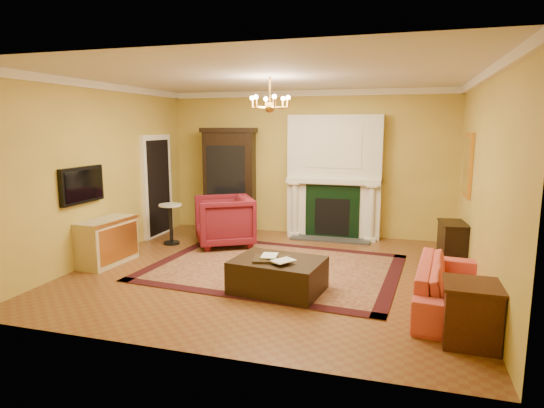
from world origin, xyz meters
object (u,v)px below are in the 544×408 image
at_px(pedestal_table, 171,221).
at_px(end_table, 471,315).
at_px(coral_sofa, 451,279).
at_px(leather_ottoman, 278,275).
at_px(commode, 107,242).
at_px(console_table, 452,245).
at_px(china_cabinet, 230,182).
at_px(wingback_armchair, 224,219).

distance_m(pedestal_table, end_table, 5.79).
distance_m(coral_sofa, leather_ottoman, 2.24).
xyz_separation_m(commode, console_table, (5.51, 1.47, -0.02)).
height_order(china_cabinet, leather_ottoman, china_cabinet).
height_order(pedestal_table, leather_ottoman, pedestal_table).
relative_size(pedestal_table, console_table, 1.12).
distance_m(end_table, leather_ottoman, 2.53).
relative_size(commode, leather_ottoman, 0.84).
height_order(pedestal_table, console_table, pedestal_table).
xyz_separation_m(china_cabinet, leather_ottoman, (2.01, -3.32, -0.83)).
bearing_deg(pedestal_table, china_cabinet, 63.77).
xyz_separation_m(wingback_armchair, commode, (-1.43, -1.64, -0.15)).
height_order(china_cabinet, console_table, china_cabinet).
bearing_deg(wingback_armchair, china_cabinet, 165.12).
xyz_separation_m(end_table, console_table, (0.06, 2.83, 0.04)).
bearing_deg(pedestal_table, console_table, 0.15).
bearing_deg(wingback_armchair, pedestal_table, -110.73).
distance_m(wingback_armchair, pedestal_table, 1.05).
xyz_separation_m(commode, leather_ottoman, (3.09, -0.46, -0.14)).
distance_m(coral_sofa, end_table, 0.94).
xyz_separation_m(wingback_armchair, end_table, (4.02, -3.00, -0.21)).
bearing_deg(leather_ottoman, coral_sofa, 7.94).
distance_m(wingback_armchair, end_table, 5.02).
bearing_deg(console_table, leather_ottoman, -148.18).
distance_m(wingback_armchair, leather_ottoman, 2.69).
xyz_separation_m(pedestal_table, coral_sofa, (4.93, -1.89, -0.07)).
distance_m(commode, console_table, 5.70).
bearing_deg(china_cabinet, leather_ottoman, -66.77).
bearing_deg(console_table, pedestal_table, 173.39).
bearing_deg(end_table, coral_sofa, 97.43).
relative_size(pedestal_table, leather_ottoman, 0.66).
bearing_deg(end_table, leather_ottoman, 159.04).
bearing_deg(leather_ottoman, console_table, 45.93).
xyz_separation_m(pedestal_table, leather_ottoman, (2.70, -1.92, -0.22)).
bearing_deg(commode, china_cabinet, 73.71).
xyz_separation_m(china_cabinet, end_table, (4.36, -4.22, -0.76)).
xyz_separation_m(coral_sofa, leather_ottoman, (-2.24, -0.02, -0.15)).
bearing_deg(coral_sofa, console_table, 0.20).
height_order(coral_sofa, leather_ottoman, coral_sofa).
xyz_separation_m(wingback_armchair, coral_sofa, (3.90, -2.08, -0.14)).
xyz_separation_m(china_cabinet, coral_sofa, (4.24, -3.29, -0.68)).
bearing_deg(coral_sofa, pedestal_table, 74.63).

